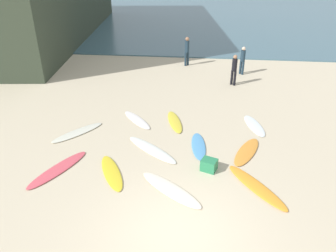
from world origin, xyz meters
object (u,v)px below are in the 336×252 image
(surfboard_2, at_px, (137,120))
(surfboard_3, at_px, (58,169))
(surfboard_7, at_px, (199,146))
(beachgoer_near, at_px, (234,68))
(surfboard_8, at_px, (256,187))
(surfboard_10, at_px, (152,149))
(surfboard_0, at_px, (247,152))
(surfboard_1, at_px, (175,122))
(surfboard_4, at_px, (254,126))
(beachgoer_far, at_px, (187,50))
(beachgoer_mid, at_px, (243,59))
(surfboard_6, at_px, (78,132))
(beach_cooler, at_px, (209,165))
(surfboard_5, at_px, (171,189))
(surfboard_9, at_px, (112,172))

(surfboard_2, distance_m, surfboard_3, 4.37)
(surfboard_7, distance_m, beachgoer_near, 7.16)
(surfboard_8, relative_size, surfboard_10, 1.00)
(surfboard_2, bearing_deg, surfboard_0, -64.55)
(surfboard_0, xyz_separation_m, surfboard_1, (-2.85, 2.11, 0.00))
(surfboard_3, distance_m, surfboard_4, 7.99)
(surfboard_0, height_order, beachgoer_near, beachgoer_near)
(surfboard_0, bearing_deg, surfboard_4, 99.53)
(beachgoer_far, bearing_deg, surfboard_3, 31.08)
(surfboard_7, xyz_separation_m, surfboard_10, (-1.72, -0.46, 0.01))
(surfboard_0, distance_m, surfboard_4, 2.20)
(surfboard_3, bearing_deg, beachgoer_mid, 81.46)
(surfboard_8, relative_size, beachgoer_near, 1.50)
(surfboard_10, bearing_deg, beachgoer_far, 37.07)
(surfboard_6, relative_size, beachgoer_mid, 1.39)
(beach_cooler, bearing_deg, beachgoer_near, 80.97)
(surfboard_7, height_order, beachgoer_far, beachgoer_far)
(surfboard_4, relative_size, beachgoer_near, 1.16)
(surfboard_2, relative_size, beachgoer_mid, 1.26)
(surfboard_6, height_order, surfboard_10, surfboard_10)
(surfboard_0, xyz_separation_m, surfboard_5, (-2.54, -2.47, -0.00))
(surfboard_7, distance_m, surfboard_10, 1.78)
(surfboard_0, height_order, surfboard_9, surfboard_0)
(surfboard_1, relative_size, beach_cooler, 4.28)
(surfboard_1, relative_size, surfboard_5, 0.87)
(surfboard_7, distance_m, surfboard_9, 3.46)
(surfboard_10, bearing_deg, beachgoer_near, 15.46)
(surfboard_0, height_order, surfboard_4, surfboard_0)
(surfboard_1, xyz_separation_m, beachgoer_mid, (3.42, 6.96, 0.89))
(surfboard_6, bearing_deg, beach_cooler, 16.63)
(surfboard_1, xyz_separation_m, surfboard_3, (-3.56, -3.94, -0.00))
(surfboard_0, relative_size, surfboard_4, 1.10)
(surfboard_6, height_order, surfboard_8, surfboard_8)
(surfboard_2, height_order, surfboard_10, surfboard_10)
(surfboard_3, bearing_deg, surfboard_7, 47.85)
(surfboard_7, xyz_separation_m, beachgoer_mid, (2.34, 8.86, 0.90))
(surfboard_5, bearing_deg, surfboard_9, 110.82)
(surfboard_0, distance_m, surfboard_2, 4.97)
(beachgoer_far, bearing_deg, surfboard_4, 69.21)
(surfboard_3, distance_m, beachgoer_near, 11.00)
(beachgoer_far, distance_m, beach_cooler, 11.87)
(surfboard_7, relative_size, beachgoer_far, 1.07)
(surfboard_7, distance_m, beachgoer_mid, 9.21)
(surfboard_5, distance_m, beachgoer_mid, 11.99)
(surfboard_5, relative_size, beachgoer_mid, 1.45)
(surfboard_2, distance_m, surfboard_6, 2.58)
(beachgoer_mid, height_order, beachgoer_far, beachgoer_far)
(surfboard_0, xyz_separation_m, surfboard_4, (0.53, 2.14, -0.00))
(surfboard_1, bearing_deg, surfboard_7, 104.05)
(surfboard_3, xyz_separation_m, surfboard_5, (3.86, -0.64, 0.00))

